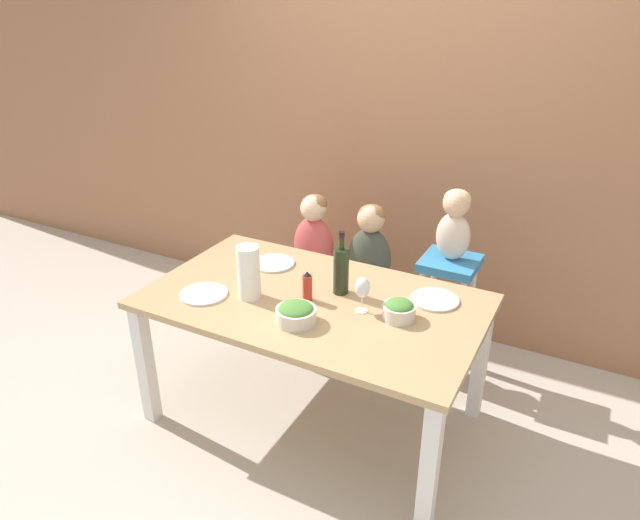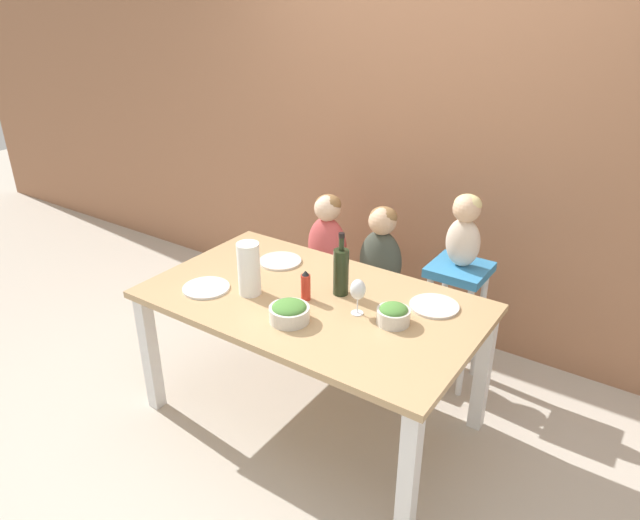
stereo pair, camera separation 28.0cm
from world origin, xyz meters
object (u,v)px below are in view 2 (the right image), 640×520
chair_right_highchair (457,295)px  person_baby_right (465,226)px  dinner_plate_back_left (280,261)px  dinner_plate_back_right (434,306)px  wine_glass_near (357,291)px  paper_towel_roll (249,269)px  person_child_center (381,249)px  salad_bowl_large (289,312)px  salad_bowl_small (393,314)px  chair_far_center (378,301)px  wine_bottle (341,271)px  chair_far_left (327,285)px  dinner_plate_front_left (206,288)px  person_child_left (327,235)px

chair_right_highchair → person_baby_right: (-0.00, 0.00, 0.42)m
dinner_plate_back_left → dinner_plate_back_right: (0.92, 0.02, 0.00)m
wine_glass_near → paper_towel_roll: bearing=-166.8°
person_child_center → wine_glass_near: bearing=-69.7°
paper_towel_roll → salad_bowl_large: paper_towel_roll is taller
salad_bowl_large → person_baby_right: bearing=65.5°
person_baby_right → dinner_plate_back_right: 0.54m
chair_right_highchair → salad_bowl_small: size_ratio=4.85×
chair_far_center → salad_bowl_large: 1.05m
salad_bowl_large → dinner_plate_back_right: size_ratio=0.79×
person_child_center → salad_bowl_large: 0.97m
wine_glass_near → salad_bowl_large: 0.33m
wine_bottle → salad_bowl_large: (-0.06, -0.35, -0.08)m
chair_far_left → paper_towel_roll: 1.01m
dinner_plate_back_left → person_baby_right: bearing=30.1°
chair_far_center → dinner_plate_back_right: 0.82m
chair_far_center → dinner_plate_front_left: size_ratio=1.86×
wine_bottle → salad_bowl_small: 0.37m
chair_far_center → wine_bottle: (0.11, -0.62, 0.50)m
salad_bowl_small → wine_glass_near: bearing=-172.7°
chair_right_highchair → salad_bowl_large: size_ratio=3.98×
person_child_center → paper_towel_roll: (-0.27, -0.87, 0.15)m
chair_far_center → dinner_plate_front_left: 1.14m
dinner_plate_front_left → paper_towel_roll: bearing=23.5°
person_child_center → dinner_plate_back_right: 0.73m
salad_bowl_large → chair_far_center: bearing=93.0°
chair_far_left → wine_glass_near: 1.11m
chair_far_left → person_baby_right: 1.07m
chair_right_highchair → dinner_plate_back_left: size_ratio=3.14×
wine_bottle → dinner_plate_front_left: size_ratio=1.38×
chair_far_center → person_child_center: bearing=90.0°
person_child_center → dinner_plate_front_left: person_child_center is taller
person_child_center → wine_glass_near: 0.80m
chair_right_highchair → person_baby_right: 0.42m
wine_bottle → salad_bowl_small: (0.35, -0.10, -0.08)m
person_child_left → dinner_plate_back_left: (0.01, -0.50, 0.02)m
chair_far_left → chair_right_highchair: bearing=0.0°
dinner_plate_back_left → dinner_plate_back_right: size_ratio=1.00×
person_child_left → salad_bowl_small: bearing=-40.6°
salad_bowl_small → person_child_left: bearing=139.4°
chair_far_center → chair_far_left: bearing=180.0°
chair_far_center → person_child_left: (-0.38, 0.00, 0.35)m
chair_far_left → wine_bottle: wine_bottle is taller
chair_far_left → person_child_left: bearing=90.0°
wine_bottle → wine_glass_near: bearing=-36.4°
chair_far_left → dinner_plate_back_left: (0.01, -0.50, 0.37)m
dinner_plate_front_left → dinner_plate_back_left: same height
chair_far_center → person_baby_right: person_baby_right is taller
chair_far_left → wine_glass_near: bearing=-48.3°
chair_far_center → person_child_center: person_child_center is taller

